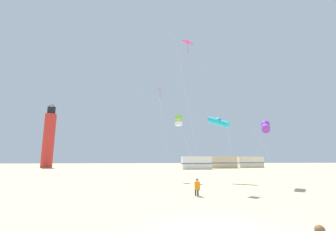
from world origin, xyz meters
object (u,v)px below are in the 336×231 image
object	(u,v)px
rv_van_white	(196,163)
rv_van_tan	(223,162)
kite_diamond_scarlet	(160,93)
kite_flyer_standing	(197,187)
kite_tube_cyan	(218,122)
rv_van_cream	(250,162)
lighthouse_distant	(49,137)
kite_tube_violet	(265,126)
kite_box_lime	(179,121)
kite_diamond_magenta	(188,49)

from	to	relation	value
rv_van_white	rv_van_tan	bearing A→B (deg)	31.75
kite_diamond_scarlet	rv_van_white	world-z (taller)	kite_diamond_scarlet
kite_flyer_standing	kite_diamond_scarlet	world-z (taller)	kite_diamond_scarlet
kite_tube_cyan	rv_van_cream	distance (m)	38.42
lighthouse_distant	rv_van_white	distance (m)	38.99
kite_tube_violet	kite_tube_cyan	world-z (taller)	kite_tube_cyan
kite_diamond_scarlet	rv_van_white	size ratio (longest dim) A/B	1.74
kite_diamond_scarlet	kite_tube_cyan	xyz separation A→B (m)	(6.29, -3.24, -4.12)
kite_tube_cyan	rv_van_tan	bearing A→B (deg)	70.83
kite_tube_cyan	rv_van_cream	xyz separation A→B (m)	(18.61, 33.24, -5.03)
kite_diamond_scarlet	lighthouse_distant	bearing A→B (deg)	127.76
kite_box_lime	kite_diamond_scarlet	distance (m)	5.06
kite_diamond_scarlet	kite_tube_violet	xyz separation A→B (m)	(9.22, -7.80, -5.16)
kite_flyer_standing	lighthouse_distant	bearing A→B (deg)	-53.77
lighthouse_distant	rv_van_tan	world-z (taller)	lighthouse_distant
kite_diamond_magenta	rv_van_tan	distance (m)	39.93
kite_box_lime	kite_tube_violet	size ratio (longest dim) A/B	1.18
lighthouse_distant	rv_van_white	world-z (taller)	lighthouse_distant
rv_van_white	rv_van_tan	xyz separation A→B (m)	(7.70, 4.67, 0.00)
kite_diamond_scarlet	rv_van_cream	xyz separation A→B (m)	(24.90, 30.00, -9.15)
kite_tube_violet	rv_van_tan	bearing A→B (deg)	77.51
kite_flyer_standing	kite_box_lime	world-z (taller)	kite_box_lime
kite_flyer_standing	rv_van_tan	bearing A→B (deg)	-106.28
kite_flyer_standing	kite_tube_cyan	xyz separation A→B (m)	(4.51, 8.85, 5.81)
lighthouse_distant	rv_van_tan	distance (m)	45.34
kite_tube_cyan	kite_diamond_scarlet	bearing A→B (deg)	152.73
rv_van_tan	kite_diamond_magenta	bearing A→B (deg)	-111.43
rv_van_white	kite_diamond_scarlet	bearing A→B (deg)	-111.53
kite_diamond_magenta	lighthouse_distant	bearing A→B (deg)	124.85
rv_van_tan	kite_tube_violet	bearing A→B (deg)	-100.94
kite_tube_violet	rv_van_white	xyz separation A→B (m)	(0.24, 31.15, -3.99)
kite_box_lime	kite_tube_violet	xyz separation A→B (m)	(7.29, -5.28, -1.21)
kite_diamond_scarlet	kite_flyer_standing	bearing A→B (deg)	-81.65
kite_tube_violet	rv_van_white	distance (m)	31.40
rv_van_cream	kite_diamond_scarlet	bearing A→B (deg)	-129.83
kite_flyer_standing	kite_tube_violet	size ratio (longest dim) A/B	0.19
kite_box_lime	rv_van_tan	bearing A→B (deg)	63.49
kite_box_lime	kite_diamond_magenta	world-z (taller)	kite_diamond_magenta
lighthouse_distant	rv_van_white	size ratio (longest dim) A/B	2.60
kite_tube_violet	kite_tube_cyan	xyz separation A→B (m)	(-2.93, 4.56, 1.04)
rv_van_tan	rv_van_cream	size ratio (longest dim) A/B	1.01
kite_box_lime	rv_van_cream	size ratio (longest dim) A/B	1.11
lighthouse_distant	kite_flyer_standing	bearing A→B (deg)	-58.47
kite_flyer_standing	rv_van_white	distance (m)	36.27
kite_diamond_scarlet	rv_van_tan	bearing A→B (deg)	58.52
kite_tube_cyan	rv_van_white	bearing A→B (deg)	83.20
kite_diamond_scarlet	kite_tube_violet	bearing A→B (deg)	-40.22
rv_van_tan	rv_van_cream	xyz separation A→B (m)	(7.74, 1.98, 0.00)
kite_diamond_scarlet	rv_van_cream	distance (m)	40.04
kite_diamond_magenta	rv_van_cream	size ratio (longest dim) A/B	2.17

